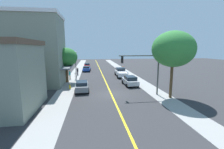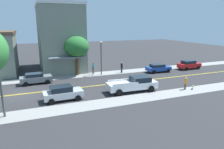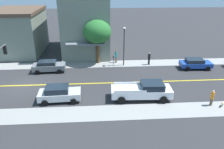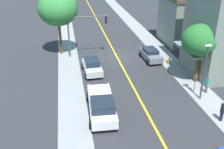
% 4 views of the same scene
% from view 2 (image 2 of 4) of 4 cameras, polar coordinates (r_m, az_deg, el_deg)
% --- Properties ---
extents(ground_plane, '(140.00, 140.00, 0.00)m').
position_cam_2_polar(ground_plane, '(27.07, -24.21, -5.00)').
color(ground_plane, '#2D2D30').
extents(sidewalk_left, '(2.62, 126.00, 0.01)m').
position_cam_2_polar(sidewalk_left, '(33.23, -23.83, -1.61)').
color(sidewalk_left, gray).
rests_on(sidewalk_left, ground).
extents(sidewalk_right, '(2.62, 126.00, 0.01)m').
position_cam_2_polar(sidewalk_right, '(21.06, -24.82, -10.32)').
color(sidewalk_right, gray).
rests_on(sidewalk_right, ground).
extents(road_centerline_stripe, '(0.20, 126.00, 0.00)m').
position_cam_2_polar(road_centerline_stripe, '(27.07, -24.21, -4.99)').
color(road_centerline_stripe, yellow).
rests_on(road_centerline_stripe, ground).
extents(brick_apartment_block, '(13.43, 7.48, 11.64)m').
position_cam_2_polar(brick_apartment_block, '(39.48, -14.25, 10.01)').
color(brick_apartment_block, gray).
rests_on(brick_apartment_block, ground).
extents(street_tree_right_corner, '(3.95, 3.95, 6.29)m').
position_cam_2_polar(street_tree_right_corner, '(33.71, -9.73, 7.49)').
color(street_tree_right_corner, brown).
rests_on(street_tree_right_corner, ground).
extents(fire_hydrant, '(0.44, 0.24, 0.85)m').
position_cam_2_polar(fire_hydrant, '(32.70, -17.66, -0.55)').
color(fire_hydrant, yellow).
rests_on(fire_hydrant, ground).
extents(parking_meter, '(0.12, 0.18, 1.39)m').
position_cam_2_polar(parking_meter, '(33.66, -5.37, 1.31)').
color(parking_meter, '#4C4C51').
rests_on(parking_meter, ground).
extents(traffic_light_mast, '(5.38, 0.32, 5.85)m').
position_cam_2_polar(traffic_light_mast, '(21.93, -28.17, 0.93)').
color(traffic_light_mast, '#474C47').
rests_on(traffic_light_mast, ground).
extents(street_lamp, '(0.70, 0.36, 5.49)m').
position_cam_2_polar(street_lamp, '(33.56, -3.02, 5.75)').
color(street_lamp, '#38383D').
rests_on(street_lamp, ground).
extents(red_sedan_left_curb, '(2.11, 4.33, 1.61)m').
position_cam_2_polar(red_sedan_left_curb, '(40.76, 20.47, 2.57)').
color(red_sedan_left_curb, red).
rests_on(red_sedan_left_curb, ground).
extents(silver_sedan_right_curb, '(2.22, 4.30, 1.60)m').
position_cam_2_polar(silver_sedan_right_curb, '(23.31, -13.47, -4.92)').
color(silver_sedan_right_curb, '#B7BABF').
rests_on(silver_sedan_right_curb, ground).
extents(blue_sedan_left_curb, '(2.24, 4.25, 1.41)m').
position_cam_2_polar(blue_sedan_left_curb, '(36.65, 12.60, 1.80)').
color(blue_sedan_left_curb, '#1E429E').
rests_on(blue_sedan_left_curb, ground).
extents(grey_sedan_left_curb, '(2.13, 4.32, 1.49)m').
position_cam_2_polar(grey_sedan_left_curb, '(30.69, -20.32, -0.96)').
color(grey_sedan_left_curb, slate).
rests_on(grey_sedan_left_curb, ground).
extents(white_pickup_truck, '(2.59, 6.28, 1.82)m').
position_cam_2_polar(white_pickup_truck, '(25.70, 5.95, -2.64)').
color(white_pickup_truck, silver).
rests_on(white_pickup_truck, ground).
extents(pedestrian_teal_shirt, '(0.31, 0.31, 1.84)m').
position_cam_2_polar(pedestrian_teal_shirt, '(34.79, -5.14, 1.87)').
color(pedestrian_teal_shirt, brown).
rests_on(pedestrian_teal_shirt, ground).
extents(pedestrian_black_shirt, '(0.37, 0.37, 1.84)m').
position_cam_2_polar(pedestrian_black_shirt, '(35.32, 2.68, 2.05)').
color(pedestrian_black_shirt, black).
rests_on(pedestrian_black_shirt, ground).
extents(pedestrian_orange_shirt, '(0.34, 0.34, 1.67)m').
position_cam_2_polar(pedestrian_orange_shirt, '(27.85, 19.60, -2.17)').
color(pedestrian_orange_shirt, brown).
rests_on(pedestrian_orange_shirt, ground).
extents(small_dog, '(0.61, 0.56, 0.51)m').
position_cam_2_polar(small_dog, '(28.51, 21.47, -3.11)').
color(small_dog, '#C6B28C').
rests_on(small_dog, ground).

